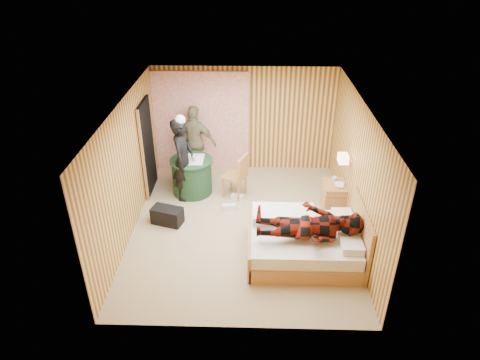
{
  "coord_description": "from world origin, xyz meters",
  "views": [
    {
      "loc": [
        0.16,
        -6.85,
        4.98
      ],
      "look_at": [
        -0.03,
        0.01,
        1.05
      ],
      "focal_mm": 32.0,
      "sensor_mm": 36.0,
      "label": 1
    }
  ],
  "objects_px": {
    "wall_lamp": "(343,158)",
    "man_on_bed": "(310,219)",
    "duffel_bag": "(167,216)",
    "chair_far": "(195,156)",
    "bed": "(304,242)",
    "chair_near": "(238,173)",
    "round_table": "(192,176)",
    "man_at_table": "(195,142)",
    "nightstand": "(333,196)",
    "woman_standing": "(183,159)"
  },
  "relations": [
    {
      "from": "chair_near",
      "to": "nightstand",
      "type": "bearing_deg",
      "value": 101.55
    },
    {
      "from": "wall_lamp",
      "to": "duffel_bag",
      "type": "distance_m",
      "value": 3.6
    },
    {
      "from": "wall_lamp",
      "to": "man_on_bed",
      "type": "distance_m",
      "value": 1.73
    },
    {
      "from": "duffel_bag",
      "to": "wall_lamp",
      "type": "bearing_deg",
      "value": 23.19
    },
    {
      "from": "nightstand",
      "to": "man_on_bed",
      "type": "xyz_separation_m",
      "value": [
        -0.73,
        -1.75,
        0.63
      ]
    },
    {
      "from": "bed",
      "to": "chair_near",
      "type": "xyz_separation_m",
      "value": [
        -1.23,
        1.96,
        0.27
      ]
    },
    {
      "from": "chair_far",
      "to": "wall_lamp",
      "type": "bearing_deg",
      "value": -41.02
    },
    {
      "from": "duffel_bag",
      "to": "chair_far",
      "type": "bearing_deg",
      "value": 97.19
    },
    {
      "from": "wall_lamp",
      "to": "man_on_bed",
      "type": "relative_size",
      "value": 0.15
    },
    {
      "from": "wall_lamp",
      "to": "man_at_table",
      "type": "distance_m",
      "value": 3.47
    },
    {
      "from": "bed",
      "to": "man_on_bed",
      "type": "distance_m",
      "value": 0.69
    },
    {
      "from": "round_table",
      "to": "woman_standing",
      "type": "xyz_separation_m",
      "value": [
        -0.14,
        -0.2,
        0.5
      ]
    },
    {
      "from": "round_table",
      "to": "man_at_table",
      "type": "relative_size",
      "value": 0.53
    },
    {
      "from": "man_at_table",
      "to": "woman_standing",
      "type": "bearing_deg",
      "value": 97.58
    },
    {
      "from": "round_table",
      "to": "man_at_table",
      "type": "bearing_deg",
      "value": 90.0
    },
    {
      "from": "wall_lamp",
      "to": "chair_far",
      "type": "bearing_deg",
      "value": 153.02
    },
    {
      "from": "man_on_bed",
      "to": "nightstand",
      "type": "bearing_deg",
      "value": 67.33
    },
    {
      "from": "chair_near",
      "to": "man_on_bed",
      "type": "height_order",
      "value": "man_on_bed"
    },
    {
      "from": "woman_standing",
      "to": "man_at_table",
      "type": "relative_size",
      "value": 1.05
    },
    {
      "from": "chair_near",
      "to": "man_on_bed",
      "type": "distance_m",
      "value": 2.55
    },
    {
      "from": "wall_lamp",
      "to": "duffel_bag",
      "type": "bearing_deg",
      "value": -173.87
    },
    {
      "from": "chair_far",
      "to": "woman_standing",
      "type": "relative_size",
      "value": 0.51
    },
    {
      "from": "man_on_bed",
      "to": "round_table",
      "type": "bearing_deg",
      "value": 134.04
    },
    {
      "from": "duffel_bag",
      "to": "man_on_bed",
      "type": "height_order",
      "value": "man_on_bed"
    },
    {
      "from": "chair_near",
      "to": "man_on_bed",
      "type": "bearing_deg",
      "value": 53.88
    },
    {
      "from": "nightstand",
      "to": "chair_far",
      "type": "height_order",
      "value": "chair_far"
    },
    {
      "from": "round_table",
      "to": "duffel_bag",
      "type": "relative_size",
      "value": 1.54
    },
    {
      "from": "wall_lamp",
      "to": "nightstand",
      "type": "distance_m",
      "value": 1.02
    },
    {
      "from": "woman_standing",
      "to": "nightstand",
      "type": "bearing_deg",
      "value": -87.91
    },
    {
      "from": "nightstand",
      "to": "chair_near",
      "type": "distance_m",
      "value": 2.05
    },
    {
      "from": "woman_standing",
      "to": "man_at_table",
      "type": "bearing_deg",
      "value": 1.27
    },
    {
      "from": "chair_far",
      "to": "bed",
      "type": "bearing_deg",
      "value": -65.47
    },
    {
      "from": "wall_lamp",
      "to": "man_at_table",
      "type": "bearing_deg",
      "value": 152.14
    },
    {
      "from": "round_table",
      "to": "chair_far",
      "type": "relative_size",
      "value": 0.99
    },
    {
      "from": "wall_lamp",
      "to": "woman_standing",
      "type": "relative_size",
      "value": 0.14
    },
    {
      "from": "duffel_bag",
      "to": "man_at_table",
      "type": "distance_m",
      "value": 2.12
    },
    {
      "from": "nightstand",
      "to": "chair_near",
      "type": "height_order",
      "value": "chair_near"
    },
    {
      "from": "bed",
      "to": "round_table",
      "type": "distance_m",
      "value": 3.09
    },
    {
      "from": "nightstand",
      "to": "wall_lamp",
      "type": "bearing_deg",
      "value": -79.69
    },
    {
      "from": "nightstand",
      "to": "chair_far",
      "type": "xyz_separation_m",
      "value": [
        -3.02,
        1.32,
        0.23
      ]
    },
    {
      "from": "wall_lamp",
      "to": "bed",
      "type": "xyz_separation_m",
      "value": [
        -0.79,
        -1.28,
        -1.0
      ]
    },
    {
      "from": "bed",
      "to": "man_on_bed",
      "type": "height_order",
      "value": "man_on_bed"
    },
    {
      "from": "chair_near",
      "to": "duffel_bag",
      "type": "bearing_deg",
      "value": -28.58
    },
    {
      "from": "nightstand",
      "to": "duffel_bag",
      "type": "bearing_deg",
      "value": -169.82
    },
    {
      "from": "bed",
      "to": "duffel_bag",
      "type": "relative_size",
      "value": 3.26
    },
    {
      "from": "chair_near",
      "to": "man_at_table",
      "type": "distance_m",
      "value": 1.41
    },
    {
      "from": "woman_standing",
      "to": "round_table",
      "type": "bearing_deg",
      "value": -25.27
    },
    {
      "from": "nightstand",
      "to": "chair_near",
      "type": "bearing_deg",
      "value": 167.42
    },
    {
      "from": "round_table",
      "to": "duffel_bag",
      "type": "bearing_deg",
      "value": -106.45
    },
    {
      "from": "bed",
      "to": "woman_standing",
      "type": "height_order",
      "value": "woman_standing"
    }
  ]
}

